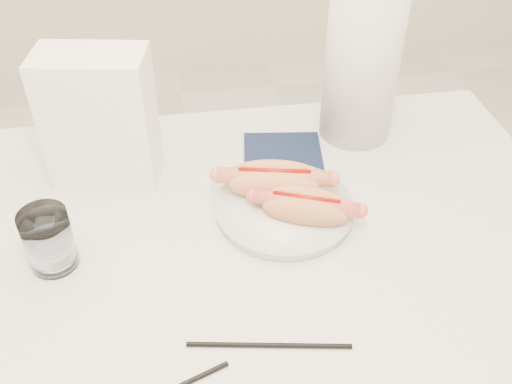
{
  "coord_description": "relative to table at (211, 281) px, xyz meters",
  "views": [
    {
      "loc": [
        -0.03,
        -0.62,
        1.39
      ],
      "look_at": [
        0.08,
        0.05,
        0.82
      ],
      "focal_mm": 40.99,
      "sensor_mm": 36.0,
      "label": 1
    }
  ],
  "objects": [
    {
      "name": "paper_towel_roll",
      "position": [
        0.31,
        0.29,
        0.21
      ],
      "size": [
        0.16,
        0.16,
        0.3
      ],
      "primitive_type": "cylinder",
      "rotation": [
        0.0,
        0.0,
        -0.27
      ],
      "color": "silver",
      "rests_on": "table"
    },
    {
      "name": "napkin_box",
      "position": [
        -0.15,
        0.22,
        0.18
      ],
      "size": [
        0.19,
        0.13,
        0.23
      ],
      "primitive_type": "cube",
      "rotation": [
        0.0,
        0.0,
        -0.18
      ],
      "color": "white",
      "rests_on": "table"
    },
    {
      "name": "hotdog_left",
      "position": [
        0.12,
        0.11,
        0.1
      ],
      "size": [
        0.19,
        0.1,
        0.05
      ],
      "rotation": [
        0.0,
        0.0,
        -0.21
      ],
      "color": "#E3985A",
      "rests_on": "plate"
    },
    {
      "name": "hotdog_right",
      "position": [
        0.16,
        0.04,
        0.1
      ],
      "size": [
        0.16,
        0.11,
        0.05
      ],
      "rotation": [
        0.0,
        0.0,
        -0.38
      ],
      "color": "#DC9055",
      "rests_on": "plate"
    },
    {
      "name": "navy_napkin",
      "position": [
        0.16,
        0.22,
        0.06
      ],
      "size": [
        0.16,
        0.16,
        0.01
      ],
      "primitive_type": "cube",
      "rotation": [
        0.0,
        0.0,
        -0.13
      ],
      "color": "#111B35",
      "rests_on": "table"
    },
    {
      "name": "table",
      "position": [
        0.0,
        0.0,
        0.0
      ],
      "size": [
        1.2,
        0.8,
        0.75
      ],
      "color": "silver",
      "rests_on": "ground"
    },
    {
      "name": "chopstick_far",
      "position": [
        0.06,
        -0.18,
        0.06
      ],
      "size": [
        0.21,
        0.04,
        0.01
      ],
      "primitive_type": "cylinder",
      "rotation": [
        0.0,
        1.57,
        -0.17
      ],
      "color": "black",
      "rests_on": "table"
    },
    {
      "name": "plate",
      "position": [
        0.13,
        0.07,
        0.07
      ],
      "size": [
        0.23,
        0.23,
        0.02
      ],
      "primitive_type": "cylinder",
      "rotation": [
        0.0,
        0.0,
        -0.05
      ],
      "color": "white",
      "rests_on": "table"
    },
    {
      "name": "water_glass",
      "position": [
        -0.23,
        0.02,
        0.11
      ],
      "size": [
        0.07,
        0.07,
        0.1
      ],
      "primitive_type": "cylinder",
      "color": "silver",
      "rests_on": "table"
    }
  ]
}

